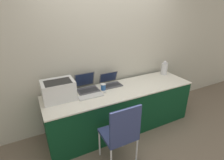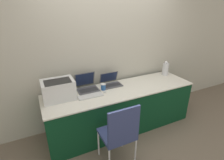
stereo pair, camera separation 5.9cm
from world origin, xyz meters
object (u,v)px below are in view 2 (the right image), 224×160
Objects in this scene: laptop_left at (87,86)px; external_keyboard at (91,96)px; metal_pitcher at (165,69)px; laptop_right at (111,82)px; printer at (58,89)px; coffee_cup at (103,87)px; mouse at (105,92)px; chair at (120,132)px.

external_keyboard is at bearing -96.41° from laptop_left.
external_keyboard is 1.68m from metal_pitcher.
laptop_right is at bearing 28.96° from external_keyboard.
external_keyboard is at bearing -18.18° from printer.
laptop_left reaches higher than coffee_cup.
printer is at bearing -172.98° from laptop_right.
laptop_left reaches higher than laptop_right.
coffee_cup is 0.37× the size of metal_pitcher.
laptop_right is 0.53m from external_keyboard.
laptop_right is 0.32m from mouse.
laptop_left is 1.01× the size of laptop_right.
laptop_left is at bearing 96.32° from chair.
laptop_left is 3.23× the size of coffee_cup.
printer is at bearing 179.21° from coffee_cup.
laptop_right is 1.18× the size of metal_pitcher.
coffee_cup is (-0.20, -0.12, 0.01)m from laptop_right.
metal_pitcher is (1.63, -0.04, 0.07)m from laptop_left.
laptop_left is 0.89× the size of external_keyboard.
printer reaches higher than metal_pitcher.
external_keyboard is at bearing 101.08° from chair.
external_keyboard is at bearing -173.87° from mouse.
laptop_right is 0.23m from coffee_cup.
chair is (-1.52, -0.93, -0.33)m from metal_pitcher.
metal_pitcher reaches higher than laptop_right.
laptop_right is at bearing -1.19° from laptop_left.
laptop_right reaches higher than mouse.
printer reaches higher than coffee_cup.
metal_pitcher is (2.11, 0.08, -0.03)m from printer.
mouse is (-0.02, -0.11, -0.04)m from coffee_cup.
laptop_left is 0.27m from external_keyboard.
external_keyboard is 3.64× the size of coffee_cup.
metal_pitcher is at bearing 7.74° from external_keyboard.
printer is 0.72m from mouse.
laptop_right is 3.19× the size of coffee_cup.
chair is (0.11, -0.97, -0.26)m from laptop_left.
printer reaches higher than external_keyboard.
printer reaches higher than laptop_left.
metal_pitcher is (1.20, -0.03, 0.08)m from laptop_right.
laptop_left is 0.36× the size of chair.
metal_pitcher is at bearing 3.68° from coffee_cup.
laptop_left is 0.27m from coffee_cup.
metal_pitcher is at bearing 31.26° from chair.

